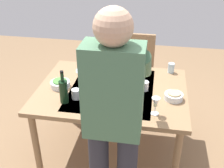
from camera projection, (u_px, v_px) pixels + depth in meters
name	position (u px, v px, depth m)	size (l,w,h in m)	color
ground_plane	(112.00, 148.00, 2.94)	(6.00, 6.00, 0.00)	#846647
dining_table	(112.00, 95.00, 2.62)	(1.36, 1.02, 0.73)	#93704C
chair_near	(137.00, 67.00, 3.42)	(0.40, 0.40, 0.91)	brown
person_server	(113.00, 119.00, 1.78)	(0.42, 0.61, 1.69)	#2D2D38
wine_bottle	(64.00, 91.00, 2.33)	(0.07, 0.07, 0.30)	black
wine_glass_left	(111.00, 100.00, 2.23)	(0.07, 0.07, 0.15)	white
wine_glass_right	(156.00, 103.00, 2.18)	(0.07, 0.07, 0.15)	white
water_cup_near_left	(76.00, 94.00, 2.41)	(0.07, 0.07, 0.09)	silver
water_cup_near_right	(145.00, 86.00, 2.54)	(0.07, 0.07, 0.09)	silver
water_cup_far_left	(171.00, 68.00, 2.84)	(0.06, 0.06, 0.10)	silver
serving_bowl_pasta	(100.00, 81.00, 2.64)	(0.30, 0.30, 0.07)	silver
side_bowl_salad	(60.00, 84.00, 2.59)	(0.18, 0.18, 0.07)	silver
side_bowl_bread	(174.00, 96.00, 2.41)	(0.16, 0.16, 0.07)	silver
dinner_plate_near	(87.00, 71.00, 2.89)	(0.23, 0.23, 0.01)	silver
table_fork	(132.00, 109.00, 2.29)	(0.01, 0.18, 0.01)	silver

